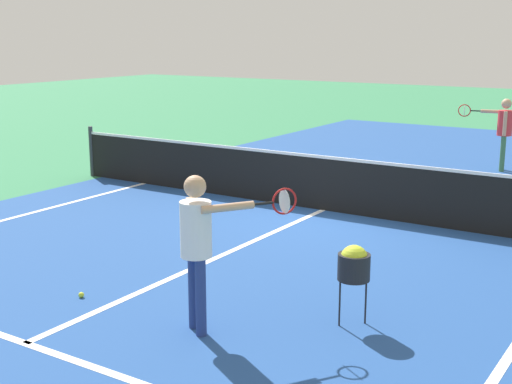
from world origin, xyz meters
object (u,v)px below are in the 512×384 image
(player_near, at_px, (199,236))
(ball_hopper, at_px, (354,264))
(player_far, at_px, (503,126))
(net, at_px, (324,182))
(tennis_ball_mid_court, at_px, (81,295))

(player_near, relative_size, ball_hopper, 1.88)
(player_far, bearing_deg, net, -107.27)
(player_near, height_order, player_far, player_near)
(player_far, distance_m, ball_hopper, 9.64)
(net, bearing_deg, ball_hopper, -59.06)
(player_near, distance_m, player_far, 10.60)
(net, relative_size, tennis_ball_mid_court, 170.59)
(ball_hopper, bearing_deg, player_near, -141.51)
(net, distance_m, tennis_ball_mid_court, 5.26)
(player_near, bearing_deg, player_far, 87.88)
(net, bearing_deg, player_far, 72.73)
(player_near, bearing_deg, net, 103.79)
(net, distance_m, ball_hopper, 4.92)
(ball_hopper, xyz_separation_m, tennis_ball_mid_court, (-2.99, -1.00, -0.64))
(net, xyz_separation_m, player_near, (1.28, -5.21, 0.53))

